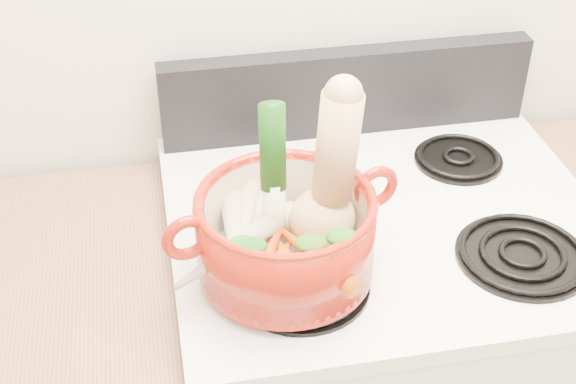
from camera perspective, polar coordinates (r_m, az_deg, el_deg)
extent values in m
cube|color=white|center=(1.47, 6.93, -2.05)|extent=(0.78, 0.67, 0.03)
cube|color=black|center=(1.65, 4.21, 7.14)|extent=(0.76, 0.05, 0.18)
cylinder|color=black|center=(1.29, 0.91, -6.48)|extent=(0.22, 0.22, 0.02)
cylinder|color=black|center=(1.40, 16.33, -4.25)|extent=(0.22, 0.22, 0.02)
cylinder|color=black|center=(1.52, -1.36, 1.00)|extent=(0.17, 0.17, 0.02)
cylinder|color=black|center=(1.62, 12.03, 2.43)|extent=(0.17, 0.17, 0.02)
cylinder|color=maroon|center=(1.26, -0.17, -3.09)|extent=(0.34, 0.34, 0.14)
torus|color=maroon|center=(1.19, -7.20, -3.25)|extent=(0.08, 0.04, 0.08)
torus|color=maroon|center=(1.29, 6.28, 0.35)|extent=(0.08, 0.04, 0.08)
cylinder|color=silver|center=(1.23, -1.03, 1.09)|extent=(0.04, 0.06, 0.27)
ellipsoid|color=tan|center=(1.32, 0.20, -1.94)|extent=(0.11, 0.09, 0.05)
cone|color=beige|center=(1.29, -2.31, -3.04)|extent=(0.11, 0.24, 0.06)
cone|color=beige|center=(1.26, -3.71, -3.61)|extent=(0.06, 0.22, 0.06)
cone|color=beige|center=(1.30, -1.67, -1.99)|extent=(0.07, 0.19, 0.06)
cone|color=beige|center=(1.23, -4.58, -4.34)|extent=(0.19, 0.13, 0.06)
cone|color=beige|center=(1.28, -3.08, -2.20)|extent=(0.09, 0.20, 0.05)
cone|color=#C53709|center=(1.26, -0.37, -4.52)|extent=(0.09, 0.19, 0.05)
cone|color=#D2570A|center=(1.23, -1.41, -5.27)|extent=(0.12, 0.11, 0.04)
cone|color=#BF5809|center=(1.24, 1.77, -4.70)|extent=(0.12, 0.18, 0.05)
cone|color=#D53E0A|center=(1.23, -1.51, -4.76)|extent=(0.10, 0.14, 0.04)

